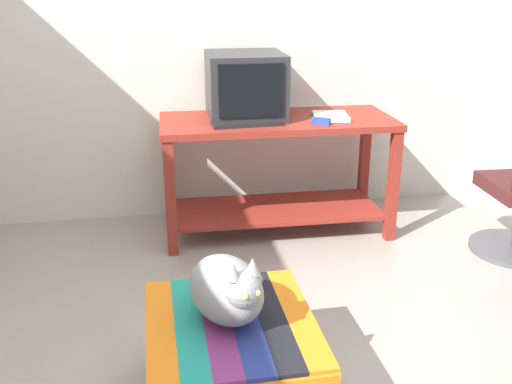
% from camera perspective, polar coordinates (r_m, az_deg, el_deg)
% --- Properties ---
extents(back_wall, '(8.00, 0.10, 2.60)m').
position_cam_1_polar(back_wall, '(3.83, -3.50, 16.89)').
color(back_wall, silver).
rests_on(back_wall, ground_plane).
extents(desk, '(1.44, 0.65, 0.74)m').
position_cam_1_polar(desk, '(3.58, 2.08, 3.67)').
color(desk, maroon).
rests_on(desk, ground_plane).
extents(tv_monitor, '(0.47, 0.50, 0.39)m').
position_cam_1_polar(tv_monitor, '(3.54, -1.07, 10.52)').
color(tv_monitor, '#28282B').
rests_on(tv_monitor, desk).
extents(keyboard, '(0.41, 0.17, 0.02)m').
position_cam_1_polar(keyboard, '(3.35, -1.00, 6.89)').
color(keyboard, black).
rests_on(keyboard, desk).
extents(book, '(0.24, 0.27, 0.02)m').
position_cam_1_polar(book, '(3.55, 7.44, 7.49)').
color(book, white).
rests_on(book, desk).
extents(ottoman_with_blanket, '(0.62, 0.69, 0.36)m').
position_cam_1_polar(ottoman_with_blanket, '(2.25, -2.44, -16.49)').
color(ottoman_with_blanket, '#7A664C').
rests_on(ottoman_with_blanket, ground_plane).
extents(cat, '(0.36, 0.44, 0.30)m').
position_cam_1_polar(cat, '(2.10, -2.78, -9.64)').
color(cat, gray).
rests_on(cat, ottoman_with_blanket).
extents(stapler, '(0.11, 0.09, 0.04)m').
position_cam_1_polar(stapler, '(3.39, 6.49, 7.05)').
color(stapler, '#2342B7').
rests_on(stapler, desk).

